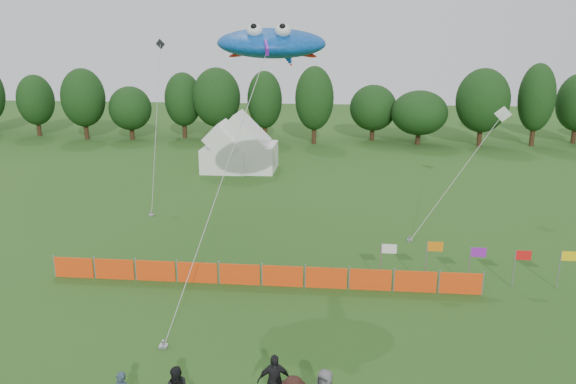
# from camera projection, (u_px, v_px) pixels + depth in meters

# --- Properties ---
(treeline) EXTENTS (104.57, 8.78, 8.36)m
(treeline) POSITION_uv_depth(u_px,v_px,m) (339.00, 104.00, 59.54)
(treeline) COLOR #382314
(treeline) RESTS_ON ground
(tent_left) EXTENTS (3.80, 3.80, 3.35)m
(tent_left) POSITION_uv_depth(u_px,v_px,m) (225.00, 151.00, 47.56)
(tent_left) COLOR white
(tent_left) RESTS_ON ground
(tent_right) EXTENTS (5.27, 4.22, 3.72)m
(tent_right) POSITION_uv_depth(u_px,v_px,m) (245.00, 148.00, 47.76)
(tent_right) COLOR white
(tent_right) RESTS_ON ground
(barrier_fence) EXTENTS (19.90, 0.06, 1.00)m
(barrier_fence) POSITION_uv_depth(u_px,v_px,m) (261.00, 275.00, 25.83)
(barrier_fence) COLOR #F2410D
(barrier_fence) RESTS_ON ground
(flag_row) EXTENTS (8.73, 0.56, 2.25)m
(flag_row) POSITION_uv_depth(u_px,v_px,m) (472.00, 260.00, 25.47)
(flag_row) COLOR gray
(flag_row) RESTS_ON ground
(spectator_d) EXTENTS (1.13, 0.66, 1.80)m
(spectator_d) POSITION_uv_depth(u_px,v_px,m) (274.00, 381.00, 17.25)
(spectator_d) COLOR black
(spectator_d) RESTS_ON ground
(stingray_kite) EXTENTS (6.14, 16.66, 11.75)m
(stingray_kite) POSITION_uv_depth(u_px,v_px,m) (274.00, 44.00, 27.10)
(stingray_kite) COLOR blue
(stingray_kite) RESTS_ON ground
(small_kite_white) EXTENTS (7.17, 7.98, 6.75)m
(small_kite_white) POSITION_uv_depth(u_px,v_px,m) (476.00, 151.00, 34.98)
(small_kite_white) COLOR white
(small_kite_white) RESTS_ON ground
(small_kite_dark) EXTENTS (1.85, 8.16, 10.94)m
(small_kite_dark) POSITION_uv_depth(u_px,v_px,m) (157.00, 117.00, 38.60)
(small_kite_dark) COLOR black
(small_kite_dark) RESTS_ON ground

